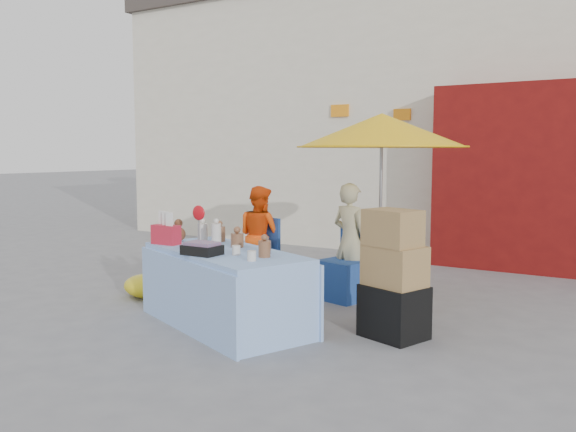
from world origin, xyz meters
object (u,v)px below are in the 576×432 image
Objects in this scene: chair_left at (254,266)px; chair_right at (345,277)px; vendor_beige at (350,240)px; market_table at (225,287)px; vendor_orange at (260,236)px; umbrella at (382,131)px; box_stack at (394,279)px.

chair_right is (1.25, 0.00, 0.00)m from chair_left.
vendor_beige is (1.25, 0.13, 0.40)m from chair_left.
vendor_orange is at bearing 136.41° from market_table.
vendor_orange is 0.60× the size of umbrella.
chair_left is at bearing 106.59° from vendor_orange.
vendor_beige is 1.28m from umbrella.
box_stack reaches higher than chair_left.
market_table reaches higher than chair_right.
market_table is 1.61m from box_stack.
chair_right is 0.65× the size of vendor_beige.
umbrella is at bearing -138.56° from vendor_beige.
chair_right is at bearing -136.11° from umbrella.
chair_right is at bearing 94.05° from market_table.
umbrella is at bearing 117.93° from box_stack.
box_stack reaches higher than market_table.
chair_right is 0.74× the size of box_stack.
vendor_beige is at bearing 130.35° from box_stack.
vendor_orange reaches higher than chair_right.
market_table is 2.47× the size of chair_right.
vendor_orange is at bearing 152.27° from box_stack.
vendor_beige is at bearing 21.05° from chair_left.
umbrella is (0.30, 0.28, 1.64)m from chair_right.
umbrella reaches higher than chair_left.
umbrella is (1.55, 0.15, 1.27)m from vendor_orange.
vendor_beige is (-0.00, 0.13, 0.40)m from chair_right.
chair_right is 0.68× the size of vendor_orange.
market_table is at bearing 87.77° from vendor_beige.
box_stack is (2.26, -1.05, 0.28)m from chair_left.
umbrella is 1.81× the size of box_stack.
box_stack is at bearing -62.07° from umbrella.
market_table is 1.77m from vendor_beige.
vendor_beige reaches higher than box_stack.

